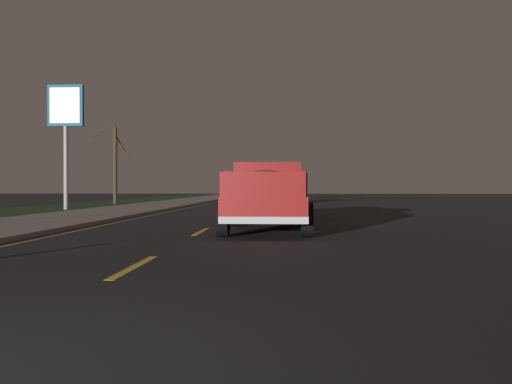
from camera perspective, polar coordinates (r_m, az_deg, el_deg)
The scene contains 9 objects.
ground at distance 30.07m, azimuth -1.23°, elevation -1.76°, with size 144.00×144.00×0.00m, color black.
sidewalk_shoulder at distance 31.02m, azimuth -11.79°, elevation -1.59°, with size 108.00×4.00×0.12m, color gray.
grass_verge at distance 32.66m, azimuth -20.30°, elevation -1.61°, with size 108.00×6.00×0.01m, color #1E3819.
lane_markings at distance 32.49m, azimuth -5.43°, elevation -1.59°, with size 108.00×3.54×0.01m.
pickup_truck at distance 14.89m, azimuth 1.16°, elevation -0.28°, with size 5.42×2.29×1.87m.
sedan_red at distance 21.37m, azimuth 2.16°, elevation -0.57°, with size 4.44×2.09×1.54m.
sedan_blue at distance 41.60m, azimuth 2.48°, elevation -0.05°, with size 4.43×2.06×1.54m.
gas_price_sign at distance 31.12m, azimuth -19.14°, elevation 7.44°, with size 0.27×1.90×6.62m.
bare_tree_far at distance 39.96m, azimuth -14.41°, elevation 3.01°, with size 1.01×2.50×5.77m.
Camera 1 is at (-2.96, -2.24, 1.18)m, focal length 38.55 mm.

